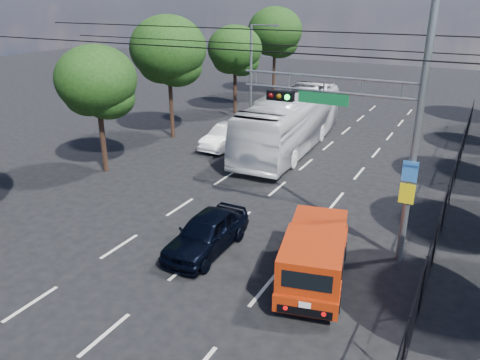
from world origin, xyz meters
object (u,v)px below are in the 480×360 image
Objects in this scene: signal_mast at (380,112)px; white_bus at (290,122)px; red_pickup at (315,254)px; white_van at (227,136)px; navy_hatchback at (207,233)px.

signal_mast is 0.77× the size of white_bus.
red_pickup is 0.44× the size of white_bus.
red_pickup is at bearing -47.26° from white_van.
signal_mast is 1.76× the size of red_pickup.
white_bus is (-1.98, 12.92, 0.99)m from navy_hatchback.
white_van is at bearing 140.97° from signal_mast.
red_pickup is at bearing -67.82° from white_bus.
white_bus reaches higher than white_van.
red_pickup is 4.20m from navy_hatchback.
white_bus reaches higher than red_pickup.
signal_mast is 5.14m from red_pickup.
signal_mast is 13.02m from white_bus.
white_bus is 4.01m from white_van.
white_bus is at bearing 115.39° from red_pickup.
white_van is at bearing 130.32° from red_pickup.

